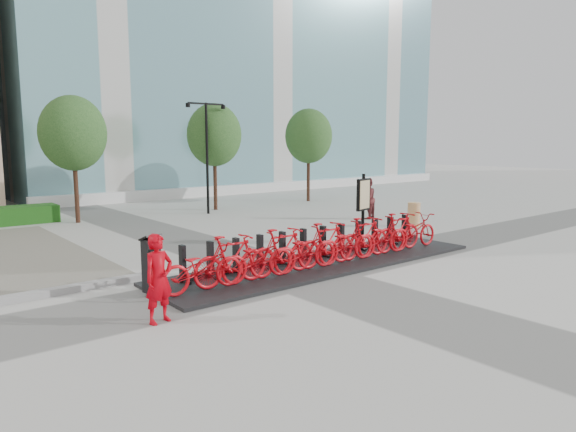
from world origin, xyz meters
TOP-DOWN VIEW (x-y plane):
  - ground at (0.00, 0.00)m, footprint 120.00×120.00m
  - glass_building at (14.00, 26.00)m, footprint 32.00×16.00m
  - tree_1 at (-1.50, 12.00)m, footprint 2.60×2.60m
  - tree_2 at (5.00, 12.00)m, footprint 2.60×2.60m
  - tree_3 at (11.00, 12.00)m, footprint 2.60×2.60m
  - streetlamp at (4.00, 11.00)m, footprint 2.00×0.20m
  - dock_pad at (1.30, 0.30)m, footprint 9.60×2.40m
  - dock_rail_posts at (1.36, 0.77)m, footprint 8.02×0.50m
  - bike_0 at (-2.60, -0.05)m, footprint 1.95×0.68m
  - bike_1 at (-1.88, -0.05)m, footprint 1.90×0.54m
  - bike_2 at (-1.16, -0.05)m, footprint 1.95×0.68m
  - bike_3 at (-0.44, -0.05)m, footprint 1.90×0.54m
  - bike_4 at (0.28, -0.05)m, footprint 1.95×0.68m
  - bike_5 at (1.00, -0.05)m, footprint 1.90×0.54m
  - bike_6 at (1.72, -0.05)m, footprint 1.95×0.68m
  - bike_7 at (2.44, -0.05)m, footprint 1.90×0.54m
  - bike_8 at (3.16, -0.05)m, footprint 1.95×0.68m
  - bike_9 at (3.88, -0.05)m, footprint 1.90×0.54m
  - bike_10 at (4.60, -0.05)m, footprint 1.95×0.68m
  - kiosk at (-3.48, 0.54)m, footprint 0.43×0.38m
  - worker_red at (-4.07, -1.08)m, footprint 0.67×0.52m
  - pedestrian at (8.42, 5.27)m, footprint 1.02×0.91m
  - construction_barrel at (8.33, 2.77)m, footprint 0.60×0.60m
  - map_sign at (4.26, 1.69)m, footprint 0.74×0.30m

SIDE VIEW (x-z plane):
  - ground at x=0.00m, z-range 0.00..0.00m
  - dock_pad at x=1.30m, z-range 0.00..0.08m
  - construction_barrel at x=8.33m, z-range 0.00..0.93m
  - dock_rail_posts at x=1.36m, z-range 0.08..0.93m
  - bike_0 at x=-2.60m, z-range 0.08..1.11m
  - bike_2 at x=-1.16m, z-range 0.08..1.11m
  - bike_4 at x=0.28m, z-range 0.08..1.11m
  - bike_6 at x=1.72m, z-range 0.08..1.11m
  - bike_8 at x=3.16m, z-range 0.08..1.11m
  - bike_10 at x=4.60m, z-range 0.08..1.11m
  - bike_1 at x=-1.88m, z-range 0.08..1.22m
  - bike_3 at x=-0.44m, z-range 0.08..1.22m
  - bike_5 at x=1.00m, z-range 0.08..1.22m
  - bike_7 at x=2.44m, z-range 0.08..1.22m
  - bike_9 at x=3.88m, z-range 0.08..1.22m
  - kiosk at x=-3.48m, z-range 0.05..1.31m
  - worker_red at x=-4.07m, z-range 0.00..1.62m
  - pedestrian at x=8.42m, z-range 0.00..1.75m
  - map_sign at x=4.26m, z-range 0.36..2.61m
  - streetlamp at x=4.00m, z-range 0.63..5.63m
  - tree_1 at x=-1.50m, z-range 1.04..6.14m
  - tree_2 at x=5.00m, z-range 1.04..6.14m
  - tree_3 at x=11.00m, z-range 1.04..6.14m
  - glass_building at x=14.00m, z-range 0.00..24.00m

